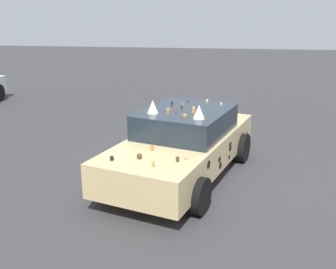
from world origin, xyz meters
TOP-DOWN VIEW (x-y plane):
  - ground_plane at (0.00, 0.00)m, footprint 60.00×60.00m
  - art_car_decorated at (0.04, -0.01)m, footprint 4.74×2.94m

SIDE VIEW (x-z plane):
  - ground_plane at x=0.00m, z-range 0.00..0.00m
  - art_car_decorated at x=0.04m, z-range -0.12..1.54m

